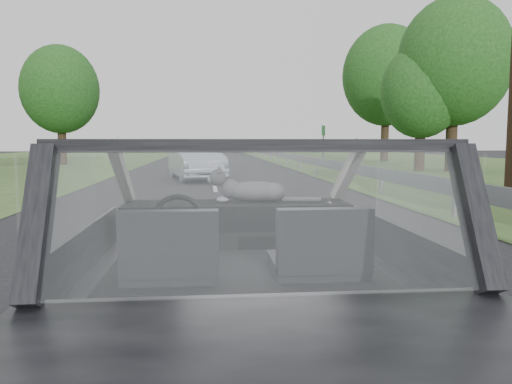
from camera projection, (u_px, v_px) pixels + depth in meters
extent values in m
plane|color=black|center=(243.00, 377.00, 3.05)|extent=(140.00, 140.00, 0.00)
cube|color=#242427|center=(243.00, 261.00, 2.97)|extent=(1.80, 4.00, 1.45)
cube|color=black|center=(237.00, 223.00, 3.58)|extent=(1.58, 0.45, 0.30)
cube|color=black|center=(171.00, 247.00, 2.63)|extent=(0.50, 0.72, 0.42)
cube|color=black|center=(320.00, 244.00, 2.71)|extent=(0.50, 0.72, 0.42)
torus|color=black|center=(178.00, 221.00, 3.24)|extent=(0.36, 0.36, 0.04)
ellipsoid|color=gray|center=(254.00, 190.00, 3.59)|extent=(0.59, 0.22, 0.26)
cube|color=#93969C|center=(378.00, 173.00, 13.30)|extent=(0.05, 90.00, 0.32)
imported|color=#A2AABB|center=(196.00, 161.00, 18.43)|extent=(2.56, 4.62, 1.44)
cube|color=#0E621B|center=(323.00, 146.00, 27.17)|extent=(0.43, 0.88, 2.28)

